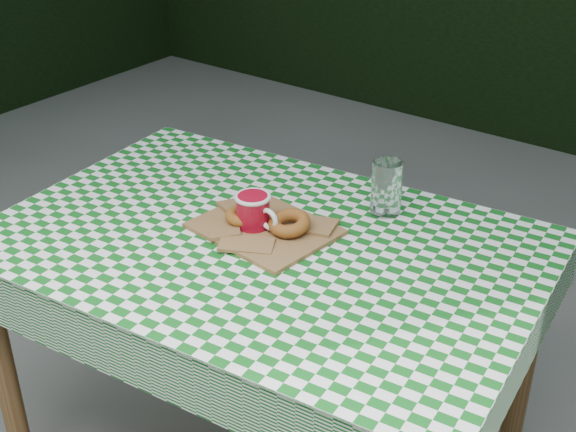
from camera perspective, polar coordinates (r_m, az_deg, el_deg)
The scene contains 7 objects.
table at distance 2.08m, azimuth -1.67°, elevation -10.83°, with size 1.30×0.87×0.75m, color brown.
tablecloth at distance 1.86m, azimuth -1.83°, elevation -1.85°, with size 1.32×0.89×0.01m, color #0E5918.
paper_bag at distance 1.89m, azimuth -1.75°, elevation -0.86°, with size 0.32×0.26×0.02m, color olive.
bagel_front at distance 1.90m, azimuth -3.33°, elevation 0.03°, with size 0.09×0.09×0.03m, color #94601E.
bagel_back at distance 1.86m, azimuth 0.10°, elevation -0.53°, with size 0.10×0.10×0.03m, color #944E1E.
coffee_mug at distance 1.88m, azimuth -2.62°, elevation 0.27°, with size 0.17×0.17×0.09m, color maroon, non-canonical shape.
drinking_glass at distance 1.97m, azimuth 7.35°, elevation 2.14°, with size 0.08×0.08×0.14m, color white.
Camera 1 is at (1.15, -1.09, 1.71)m, focal length 47.73 mm.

